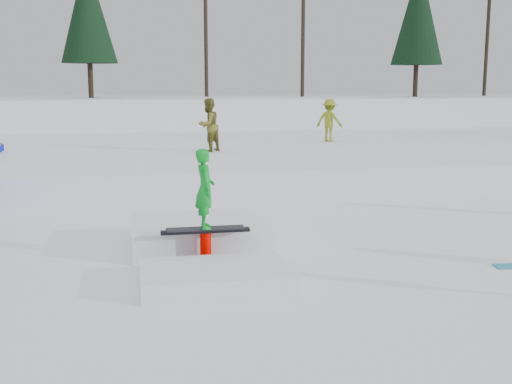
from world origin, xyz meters
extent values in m
plane|color=white|center=(0.00, 0.00, 0.00)|extent=(120.00, 120.00, 0.00)
cube|color=white|center=(0.00, 30.00, 1.20)|extent=(60.00, 14.00, 2.40)
cube|color=white|center=(0.00, 16.00, 0.40)|extent=(50.00, 18.00, 0.80)
cylinder|color=black|center=(-6.50, 14.20, 0.55)|extent=(0.05, 0.05, 1.10)
cylinder|color=black|center=(-4.00, 28.50, 3.40)|extent=(0.30, 0.30, 2.00)
cone|color=black|center=(-4.00, 28.50, 7.38)|extent=(3.20, 3.20, 5.95)
cylinder|color=black|center=(3.00, 30.50, 7.15)|extent=(0.24, 0.24, 9.50)
cylinder|color=black|center=(9.00, 29.50, 6.40)|extent=(0.24, 0.24, 8.00)
cylinder|color=black|center=(16.00, 28.00, 3.40)|extent=(0.30, 0.30, 2.00)
cone|color=black|center=(16.00, 28.00, 7.55)|extent=(3.20, 3.20, 6.30)
cylinder|color=black|center=(22.00, 30.00, 7.65)|extent=(0.24, 0.24, 10.50)
imported|color=brown|center=(0.88, 12.66, 1.76)|extent=(1.18, 1.16, 1.92)
imported|color=olive|center=(6.42, 15.75, 1.70)|extent=(1.31, 1.25, 1.79)
cube|color=white|center=(-0.67, 2.09, 0.27)|extent=(2.60, 2.20, 0.54)
cube|color=white|center=(-0.67, -0.41, 0.15)|extent=(2.40, 1.60, 0.30)
cylinder|color=#F30800|center=(-0.67, 0.79, 0.03)|extent=(0.44, 0.44, 0.06)
cylinder|color=#F30800|center=(-0.67, 0.79, 0.30)|extent=(0.20, 0.20, 0.60)
cube|color=black|center=(-0.67, 0.79, 0.63)|extent=(1.60, 0.16, 0.06)
cube|color=black|center=(-0.67, 0.79, 0.68)|extent=(1.40, 0.28, 0.03)
imported|color=#0AA325|center=(-0.67, 0.79, 1.40)|extent=(0.34, 0.52, 1.42)
camera|label=1|loc=(-1.97, -10.38, 3.25)|focal=45.00mm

